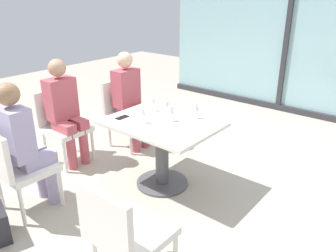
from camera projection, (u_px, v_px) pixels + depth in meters
name	position (u px, v px, depth m)	size (l,w,h in m)	color
ground_plane	(162.00, 183.00, 3.69)	(12.00, 12.00, 0.00)	#A89E8E
window_wall_backdrop	(287.00, 39.00, 5.52)	(4.43, 0.10, 2.70)	#8EB7BC
dining_table_main	(162.00, 140.00, 3.49)	(1.11, 0.84, 0.73)	silver
chair_front_left	(16.00, 166.00, 3.04)	(0.46, 0.50, 0.87)	silver
chair_side_end	(61.00, 122.00, 4.04)	(0.50, 0.46, 0.87)	silver
chair_far_left	(125.00, 109.00, 4.47)	(0.50, 0.46, 0.87)	silver
chair_front_right	(124.00, 232.00, 2.21)	(0.46, 0.50, 0.87)	silver
person_front_left	(23.00, 141.00, 3.04)	(0.34, 0.39, 1.26)	#9E93B7
person_side_end	(65.00, 108.00, 3.90)	(0.39, 0.34, 1.26)	#B24C56
person_far_left	(130.00, 96.00, 4.33)	(0.39, 0.34, 1.26)	#B24C56
wine_glass_0	(152.00, 99.00, 3.67)	(0.07, 0.07, 0.18)	silver
wine_glass_1	(196.00, 106.00, 3.45)	(0.07, 0.07, 0.18)	silver
wine_glass_2	(142.00, 111.00, 3.33)	(0.07, 0.07, 0.18)	silver
wine_glass_3	(171.00, 109.00, 3.38)	(0.07, 0.07, 0.18)	silver
wine_glass_4	(166.00, 102.00, 3.59)	(0.07, 0.07, 0.18)	silver
coffee_cup	(167.00, 105.00, 3.76)	(0.08, 0.08, 0.09)	white
cell_phone_on_table	(122.00, 117.00, 3.51)	(0.07, 0.14, 0.01)	black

